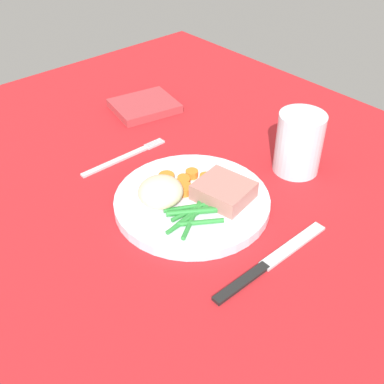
% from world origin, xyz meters
% --- Properties ---
extents(dining_table, '(1.20, 0.90, 0.02)m').
position_xyz_m(dining_table, '(0.00, 0.00, 0.01)').
color(dining_table, red).
rests_on(dining_table, ground).
extents(dinner_plate, '(0.23, 0.23, 0.02)m').
position_xyz_m(dinner_plate, '(-0.01, -0.03, 0.03)').
color(dinner_plate, white).
rests_on(dinner_plate, dining_table).
extents(meat_portion, '(0.09, 0.08, 0.02)m').
position_xyz_m(meat_portion, '(0.02, 0.00, 0.05)').
color(meat_portion, '#B2756B').
rests_on(meat_portion, dinner_plate).
extents(mashed_potatoes, '(0.06, 0.07, 0.04)m').
position_xyz_m(mashed_potatoes, '(-0.03, -0.08, 0.06)').
color(mashed_potatoes, beige).
rests_on(mashed_potatoes, dinner_plate).
extents(carrot_slices, '(0.07, 0.07, 0.01)m').
position_xyz_m(carrot_slices, '(-0.04, -0.02, 0.04)').
color(carrot_slices, orange).
rests_on(carrot_slices, dinner_plate).
extents(green_beans, '(0.08, 0.11, 0.01)m').
position_xyz_m(green_beans, '(0.02, -0.06, 0.04)').
color(green_beans, '#2D8C38').
rests_on(green_beans, dinner_plate).
extents(fork, '(0.01, 0.17, 0.00)m').
position_xyz_m(fork, '(-0.18, -0.04, 0.02)').
color(fork, silver).
rests_on(fork, dining_table).
extents(knife, '(0.02, 0.20, 0.01)m').
position_xyz_m(knife, '(0.15, -0.04, 0.02)').
color(knife, black).
rests_on(knife, dining_table).
extents(water_glass, '(0.07, 0.07, 0.10)m').
position_xyz_m(water_glass, '(0.03, 0.16, 0.06)').
color(water_glass, silver).
rests_on(water_glass, dining_table).
extents(napkin, '(0.12, 0.14, 0.02)m').
position_xyz_m(napkin, '(-0.30, 0.10, 0.03)').
color(napkin, '#B2383D').
rests_on(napkin, dining_table).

